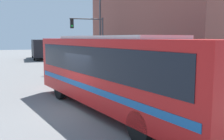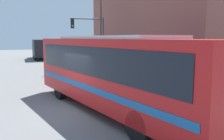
# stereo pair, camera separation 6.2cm
# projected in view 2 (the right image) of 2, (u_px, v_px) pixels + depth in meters

# --- Properties ---
(ground_plane) EXTENTS (120.00, 120.00, 0.00)m
(ground_plane) POSITION_uv_depth(u_px,v_px,m) (81.00, 110.00, 10.98)
(ground_plane) COLOR slate
(sidewalk) EXTENTS (2.92, 70.00, 0.18)m
(sidewalk) POSITION_uv_depth(u_px,v_px,m) (91.00, 62.00, 31.63)
(sidewalk) COLOR gray
(sidewalk) RESTS_ON ground_plane
(building_facade) EXTENTS (6.00, 22.79, 11.08)m
(building_facade) POSITION_uv_depth(u_px,v_px,m) (153.00, 14.00, 25.37)
(building_facade) COLOR brown
(building_facade) RESTS_ON ground_plane
(city_bus) EXTENTS (4.92, 11.53, 3.27)m
(city_bus) POSITION_uv_depth(u_px,v_px,m) (114.00, 68.00, 10.57)
(city_bus) COLOR red
(city_bus) RESTS_ON ground_plane
(delivery_truck) EXTENTS (2.45, 8.07, 2.90)m
(delivery_truck) POSITION_uv_depth(u_px,v_px,m) (42.00, 48.00, 37.21)
(delivery_truck) COLOR black
(delivery_truck) RESTS_ON ground_plane
(fire_hydrant) EXTENTS (0.21, 0.28, 0.77)m
(fire_hydrant) POSITION_uv_depth(u_px,v_px,m) (137.00, 76.00, 17.22)
(fire_hydrant) COLOR #999999
(fire_hydrant) RESTS_ON sidewalk
(traffic_light_pole) EXTENTS (3.28, 0.35, 4.92)m
(traffic_light_pole) POSITION_uv_depth(u_px,v_px,m) (92.00, 34.00, 23.89)
(traffic_light_pole) COLOR #47474C
(traffic_light_pole) RESTS_ON sidewalk
(parking_meter) EXTENTS (0.14, 0.14, 1.18)m
(parking_meter) POSITION_uv_depth(u_px,v_px,m) (119.00, 65.00, 20.21)
(parking_meter) COLOR #47474C
(parking_meter) RESTS_ON sidewalk
(street_lamp) EXTENTS (2.95, 0.28, 7.60)m
(street_lamp) POSITION_uv_depth(u_px,v_px,m) (97.00, 22.00, 25.04)
(street_lamp) COLOR #47474C
(street_lamp) RESTS_ON sidewalk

